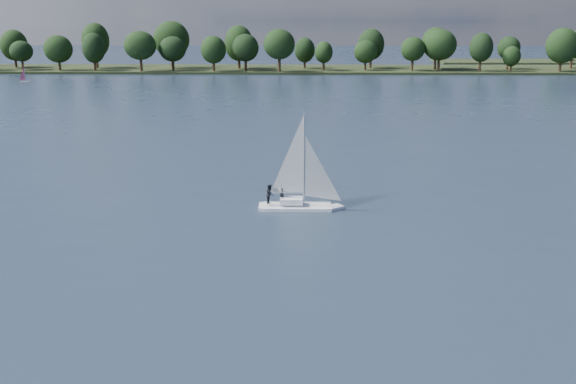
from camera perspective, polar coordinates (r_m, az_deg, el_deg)
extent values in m
plane|color=#233342|center=(122.69, 4.59, 6.92)|extent=(700.00, 700.00, 0.00)
cube|color=black|center=(234.03, 3.11, 10.75)|extent=(660.00, 40.00, 1.50)
cube|color=white|center=(59.98, 0.80, -1.55)|extent=(7.26, 2.13, 0.85)
cube|color=white|center=(59.75, 0.80, -0.77)|extent=(2.15, 1.31, 0.53)
cylinder|color=silver|center=(58.79, 0.82, 2.98)|extent=(0.13, 0.13, 8.50)
imported|color=black|center=(59.98, -0.54, -0.09)|extent=(0.56, 0.74, 1.83)
imported|color=black|center=(59.61, -1.62, -0.19)|extent=(0.80, 0.97, 1.83)
cube|color=white|center=(203.37, -22.31, 9.05)|extent=(3.10, 2.32, 0.47)
cylinder|color=silver|center=(203.19, -22.37, 9.70)|extent=(0.08, 0.08, 4.14)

